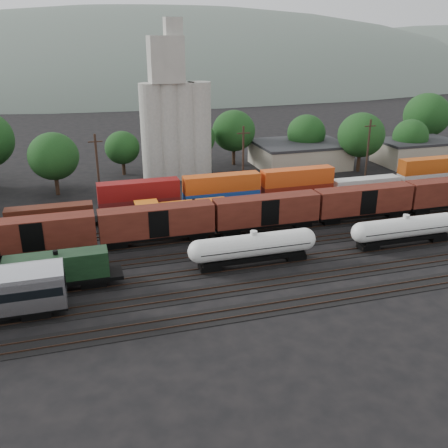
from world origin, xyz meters
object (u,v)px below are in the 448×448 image
object	(u,v)px
tank_car_a	(253,246)
orange_locomotive	(175,213)
green_locomotive	(26,273)
grain_silo	(175,120)

from	to	relation	value
tank_car_a	orange_locomotive	world-z (taller)	tank_car_a
green_locomotive	orange_locomotive	distance (m)	24.22
tank_car_a	grain_silo	xyz separation A→B (m)	(-0.87, 41.00, 8.74)
tank_car_a	orange_locomotive	bearing A→B (deg)	113.23
orange_locomotive	tank_car_a	bearing A→B (deg)	-66.77
green_locomotive	grain_silo	xyz separation A→B (m)	(24.57, 41.00, 8.57)
orange_locomotive	grain_silo	bearing A→B (deg)	77.92
green_locomotive	orange_locomotive	world-z (taller)	green_locomotive
tank_car_a	grain_silo	size ratio (longest dim) A/B	0.55
orange_locomotive	grain_silo	xyz separation A→B (m)	(5.57, 26.00, 8.94)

